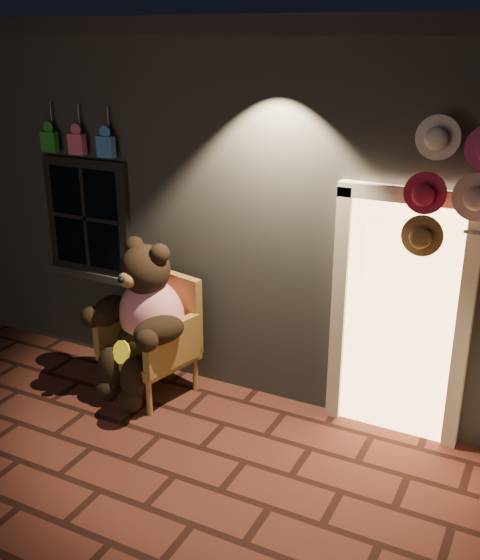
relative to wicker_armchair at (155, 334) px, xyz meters
The scene contains 4 objects.
ground 1.55m from the wicker_armchair, 51.03° to the right, with size 60.00×60.00×0.00m, color #4E251D.
shop_building 3.22m from the wicker_armchair, 72.42° to the left, with size 7.30×5.95×3.51m.
wicker_armchair is the anchor object (origin of this frame).
teddy_bear 0.25m from the wicker_armchair, 98.68° to the right, with size 1.08×0.95×1.53m.
Camera 1 is at (2.44, -3.63, 3.31)m, focal length 42.00 mm.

